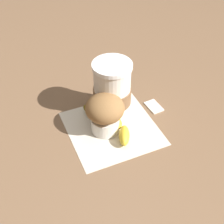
{
  "coord_description": "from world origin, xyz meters",
  "views": [
    {
      "loc": [
        0.44,
        -0.32,
        0.55
      ],
      "look_at": [
        0.0,
        0.0,
        0.05
      ],
      "focal_mm": 50.0,
      "sensor_mm": 36.0,
      "label": 1
    }
  ],
  "objects": [
    {
      "name": "ground_plane",
      "position": [
        0.0,
        0.0,
        0.0
      ],
      "size": [
        3.0,
        3.0,
        0.0
      ],
      "primitive_type": "plane",
      "color": "brown"
    },
    {
      "name": "paper_napkin",
      "position": [
        0.0,
        0.0,
        0.0
      ],
      "size": [
        0.25,
        0.25,
        0.0
      ],
      "primitive_type": "cube",
      "rotation": [
        0.0,
        0.0,
        -0.21
      ],
      "color": "beige",
      "rests_on": "ground_plane"
    },
    {
      "name": "sugar_packet",
      "position": [
        0.0,
        0.14,
        0.0
      ],
      "size": [
        0.05,
        0.04,
        0.01
      ],
      "primitive_type": "cube",
      "rotation": [
        0.0,
        0.0,
        3.0
      ],
      "color": "white",
      "rests_on": "ground_plane"
    },
    {
      "name": "banana",
      "position": [
        -0.01,
        0.0,
        0.02
      ],
      "size": [
        0.18,
        0.07,
        0.03
      ],
      "color": "gold",
      "rests_on": "paper_napkin"
    },
    {
      "name": "muffin",
      "position": [
        -0.01,
        -0.02,
        0.06
      ],
      "size": [
        0.09,
        0.09,
        0.1
      ],
      "color": "white",
      "rests_on": "paper_napkin"
    },
    {
      "name": "coffee_cup",
      "position": [
        -0.05,
        0.04,
        0.07
      ],
      "size": [
        0.1,
        0.1,
        0.14
      ],
      "color": "silver",
      "rests_on": "paper_napkin"
    }
  ]
}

